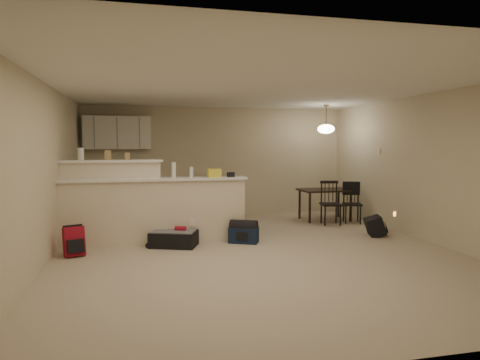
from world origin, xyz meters
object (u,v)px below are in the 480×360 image
object	(u,v)px
suitcase	(174,239)
navy_duffel	(244,235)
dining_chair_far	(352,203)
red_backpack	(74,242)
black_daypack	(375,226)
dining_table	(325,193)
pendant_lamp	(326,129)
dining_chair_near	(331,203)

from	to	relation	value
suitcase	navy_duffel	world-z (taller)	navy_duffel
dining_chair_far	red_backpack	world-z (taller)	dining_chair_far
red_backpack	black_daypack	distance (m)	5.09
black_daypack	suitcase	bearing A→B (deg)	108.98
red_backpack	dining_table	bearing A→B (deg)	3.10
pendant_lamp	red_backpack	xyz separation A→B (m)	(-4.88, -2.00, -1.77)
dining_table	pendant_lamp	bearing A→B (deg)	179.53
pendant_lamp	dining_table	bearing A→B (deg)	0.00
suitcase	black_daypack	bearing A→B (deg)	20.13
dining_chair_far	navy_duffel	size ratio (longest dim) A/B	1.75
dining_table	suitcase	bearing A→B (deg)	-153.58
dining_table	suitcase	world-z (taller)	dining_table
pendant_lamp	dining_chair_far	world-z (taller)	pendant_lamp
dining_chair_near	suitcase	world-z (taller)	dining_chair_near
suitcase	black_daypack	xyz separation A→B (m)	(3.60, 0.00, 0.05)
dining_chair_far	navy_duffel	xyz separation A→B (m)	(-2.65, -1.27, -0.29)
dining_chair_near	black_daypack	size ratio (longest dim) A/B	2.32
dining_chair_far	suitcase	bearing A→B (deg)	-144.09
suitcase	red_backpack	bearing A→B (deg)	-149.23
dining_chair_far	red_backpack	distance (m)	5.52
dining_chair_near	dining_chair_far	distance (m)	0.53
dining_table	red_backpack	bearing A→B (deg)	-158.17
red_backpack	navy_duffel	bearing A→B (deg)	-13.19
pendant_lamp	red_backpack	distance (m)	5.56
dining_chair_far	suitcase	size ratio (longest dim) A/B	1.16
dining_table	suitcase	xyz separation A→B (m)	(-3.39, -1.72, -0.47)
pendant_lamp	navy_duffel	size ratio (longest dim) A/B	1.28
navy_duffel	black_daypack	xyz separation A→B (m)	(2.44, 0.00, 0.04)
dining_chair_far	navy_duffel	world-z (taller)	dining_chair_far
dining_chair_near	red_backpack	distance (m)	4.99
dining_chair_near	navy_duffel	bearing A→B (deg)	-141.77
dining_table	suitcase	size ratio (longest dim) A/B	1.51
red_backpack	navy_duffel	size ratio (longest dim) A/B	0.90
dining_table	dining_chair_near	world-z (taller)	dining_chair_near
dining_table	dining_chair_near	bearing A→B (deg)	-101.66
pendant_lamp	suitcase	bearing A→B (deg)	-153.11
pendant_lamp	navy_duffel	xyz separation A→B (m)	(-2.23, -1.72, -1.86)
dining_chair_near	dining_chair_far	xyz separation A→B (m)	(0.52, 0.08, -0.03)
navy_duffel	black_daypack	size ratio (longest dim) A/B	1.25
dining_table	dining_chair_far	xyz separation A→B (m)	(0.42, -0.45, -0.17)
dining_table	dining_chair_near	xyz separation A→B (m)	(-0.11, -0.53, -0.15)
dining_chair_near	black_daypack	distance (m)	1.26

